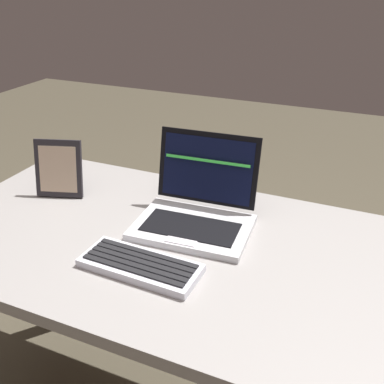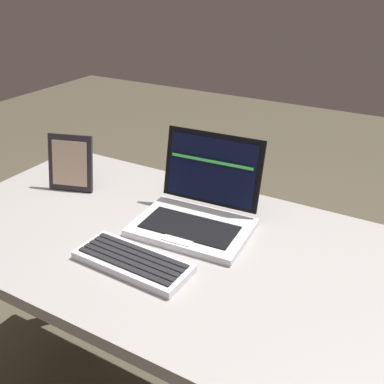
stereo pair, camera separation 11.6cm
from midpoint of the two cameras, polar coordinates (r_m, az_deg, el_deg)
name	(u,v)px [view 1 (the left image)]	position (r m, az deg, el deg)	size (l,w,h in m)	color
desk	(215,283)	(1.19, 0.11, -11.91)	(1.60, 0.72, 0.76)	gray
laptop_front	(197,209)	(1.21, -2.08, -2.34)	(0.33, 0.29, 0.23)	silver
external_keyboard	(140,265)	(1.07, -9.87, -9.46)	(0.30, 0.13, 0.02)	silver
photo_frame	(59,169)	(1.43, -19.22, 2.81)	(0.16, 0.09, 0.18)	#262328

